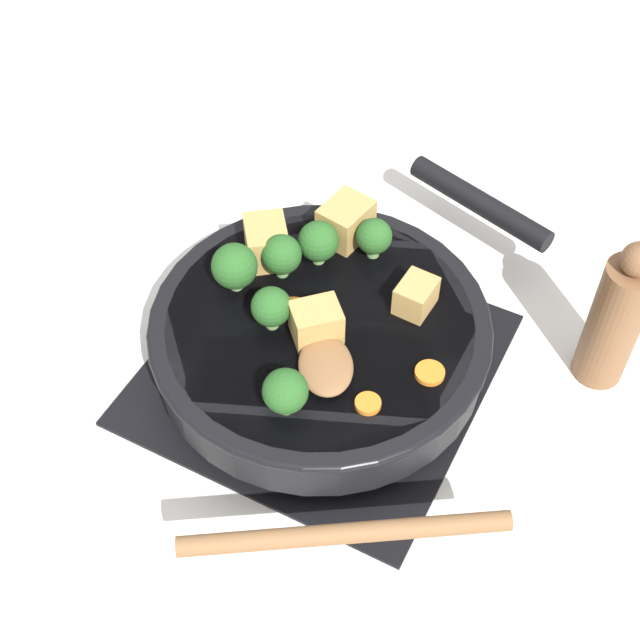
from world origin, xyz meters
TOP-DOWN VIEW (x-y plane):
  - ground_plane at (0.00, 0.00)m, footprint 2.40×2.40m
  - front_burner_grate at (0.00, 0.00)m, footprint 0.31×0.31m
  - skillet_pan at (-0.00, -0.00)m, footprint 0.32×0.43m
  - wooden_spoon at (-0.08, 0.13)m, footprint 0.24×0.25m
  - tofu_cube_center_large at (-0.01, 0.02)m, footprint 0.06×0.05m
  - tofu_cube_near_handle at (-0.07, -0.06)m, footprint 0.03×0.04m
  - tofu_cube_east_chunk at (0.08, -0.05)m, footprint 0.06×0.06m
  - tofu_cube_west_chunk at (0.03, -0.11)m, footprint 0.05×0.06m
  - broccoli_floret_near_spoon at (0.09, 0.00)m, footprint 0.04×0.04m
  - broccoli_floret_center_top at (-0.01, -0.10)m, footprint 0.04×0.04m
  - broccoli_floret_east_rim at (-0.02, 0.10)m, footprint 0.04×0.04m
  - broccoli_floret_west_rim at (0.04, -0.07)m, footprint 0.04×0.04m
  - broccoli_floret_north_edge at (0.06, -0.03)m, footprint 0.04×0.04m
  - broccoli_floret_south_cluster at (0.04, 0.03)m, footprint 0.04×0.04m
  - carrot_slice_orange_thin at (-0.11, 0.01)m, footprint 0.03×0.03m
  - carrot_slice_near_center at (-0.08, 0.07)m, footprint 0.02×0.02m
  - carrot_slice_edge_slice at (0.03, -0.00)m, footprint 0.02×0.02m
  - pepper_mill at (-0.24, -0.12)m, footprint 0.05×0.05m

SIDE VIEW (x-z plane):
  - ground_plane at x=0.00m, z-range 0.00..0.00m
  - front_burner_grate at x=0.00m, z-range 0.00..0.03m
  - skillet_pan at x=0.00m, z-range 0.03..0.08m
  - carrot_slice_orange_thin at x=-0.11m, z-range 0.08..0.08m
  - carrot_slice_near_center at x=-0.08m, z-range 0.08..0.08m
  - carrot_slice_edge_slice at x=0.03m, z-range 0.08..0.08m
  - pepper_mill at x=-0.24m, z-range -0.01..0.16m
  - wooden_spoon at x=-0.08m, z-range 0.07..0.09m
  - tofu_cube_near_handle at x=-0.07m, z-range 0.08..0.11m
  - tofu_cube_center_large at x=-0.01m, z-range 0.08..0.11m
  - tofu_cube_east_chunk at x=0.08m, z-range 0.08..0.11m
  - tofu_cube_west_chunk at x=0.03m, z-range 0.08..0.11m
  - broccoli_floret_center_top at x=-0.01m, z-range 0.08..0.12m
  - broccoli_floret_south_cluster at x=0.04m, z-range 0.08..0.12m
  - broccoli_floret_north_edge at x=0.06m, z-range 0.08..0.12m
  - broccoli_floret_east_rim at x=-0.02m, z-range 0.08..0.12m
  - broccoli_floret_west_rim at x=0.04m, z-range 0.08..0.12m
  - broccoli_floret_near_spoon at x=0.09m, z-range 0.08..0.13m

